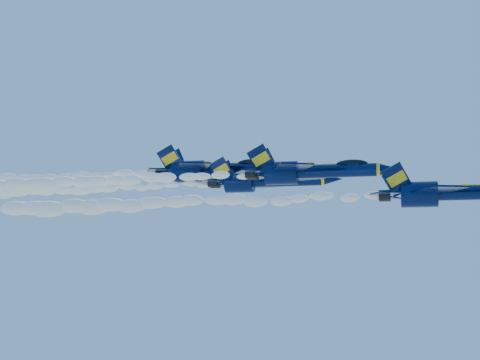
% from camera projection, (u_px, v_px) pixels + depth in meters
% --- Properties ---
extents(jet_lead, '(16.89, 13.85, 6.28)m').
position_uv_depth(jet_lead, '(454.00, 192.00, 65.98)').
color(jet_lead, '#020E37').
extents(smoke_trail_jet_lead, '(42.92, 2.02, 1.82)m').
position_uv_depth(smoke_trail_jet_lead, '(178.00, 203.00, 72.48)').
color(smoke_trail_jet_lead, white).
extents(jet_second, '(18.21, 14.94, 6.77)m').
position_uv_depth(jet_second, '(312.00, 171.00, 79.01)').
color(jet_second, '#020E37').
extents(smoke_trail_jet_second, '(42.92, 2.17, 1.96)m').
position_uv_depth(smoke_trail_jet_second, '(85.00, 182.00, 85.64)').
color(smoke_trail_jet_second, white).
extents(jet_third, '(18.19, 14.92, 6.76)m').
position_uv_depth(jet_third, '(266.00, 181.00, 90.00)').
color(jet_third, '#020E37').
extents(smoke_trail_jet_third, '(42.92, 2.17, 1.96)m').
position_uv_depth(smoke_trail_jet_third, '(68.00, 190.00, 96.62)').
color(smoke_trail_jet_third, white).
extents(jet_fourth, '(20.09, 16.48, 7.47)m').
position_uv_depth(jet_fourth, '(216.00, 170.00, 94.74)').
color(jet_fourth, '#020E37').
extents(smoke_trail_jet_fourth, '(42.92, 2.40, 2.16)m').
position_uv_depth(smoke_trail_jet_fourth, '(26.00, 179.00, 101.54)').
color(smoke_trail_jet_fourth, white).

